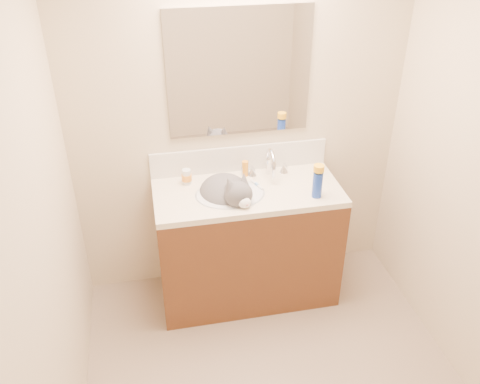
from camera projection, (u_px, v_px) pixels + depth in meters
name	position (u px, v px, depth m)	size (l,w,h in m)	color
room_shell	(299.00, 180.00, 2.10)	(2.24, 2.54, 2.52)	beige
vanity_cabinet	(247.00, 246.00, 3.48)	(1.20, 0.55, 0.82)	#542D16
counter_slab	(248.00, 192.00, 3.26)	(1.20, 0.55, 0.04)	beige
basin	(230.00, 203.00, 3.24)	(0.45, 0.36, 0.14)	silver
faucet	(270.00, 165.00, 3.35)	(0.28, 0.20, 0.21)	silver
cat	(228.00, 195.00, 3.22)	(0.46, 0.50, 0.35)	#4B494B
backsplash	(239.00, 159.00, 3.42)	(1.20, 0.02, 0.18)	silver
mirror	(239.00, 73.00, 3.11)	(0.90, 0.02, 0.80)	white
pill_bottle	(187.00, 177.00, 3.29)	(0.06, 0.06, 0.10)	silver
pill_label	(187.00, 177.00, 3.29)	(0.07, 0.07, 0.04)	orange
silver_jar	(245.00, 171.00, 3.39)	(0.05, 0.05, 0.06)	#B7B7BC
amber_bottle	(245.00, 169.00, 3.38)	(0.04, 0.04, 0.11)	orange
toothbrush	(257.00, 185.00, 3.29)	(0.01, 0.14, 0.01)	silver
toothbrush_head	(257.00, 184.00, 3.29)	(0.01, 0.03, 0.01)	#689EDD
spray_can	(317.00, 185.00, 3.13)	(0.06, 0.06, 0.17)	#1737A6
spray_cap	(319.00, 168.00, 3.07)	(0.07, 0.07, 0.04)	yellow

